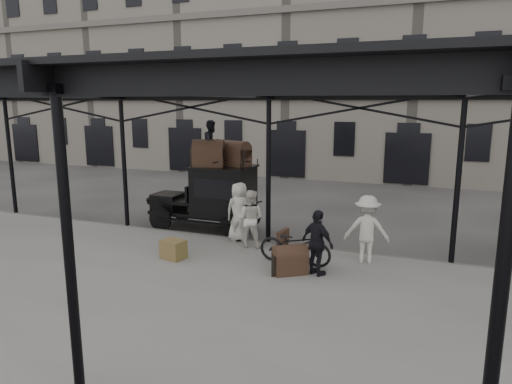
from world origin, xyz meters
TOP-DOWN VIEW (x-y plane):
  - ground at (0.00, 0.00)m, footprint 120.00×120.00m
  - platform at (0.00, -2.00)m, footprint 28.00×8.00m
  - canopy at (0.00, -1.72)m, footprint 22.50×9.00m
  - building_frontage at (0.00, 18.00)m, footprint 64.00×8.00m
  - taxi at (-2.22, 3.01)m, footprint 3.65×1.55m
  - porter_left at (-0.76, 1.65)m, footprint 0.63×0.42m
  - porter_midleft at (-0.33, 1.38)m, footprint 0.83×0.67m
  - porter_centre at (-0.83, 1.80)m, footprint 0.87×0.59m
  - porter_official at (1.97, -0.09)m, footprint 1.00×0.79m
  - porter_right at (2.93, 1.23)m, footprint 1.20×0.78m
  - bicycle at (1.27, 0.46)m, footprint 1.90×0.72m
  - porter_roof at (-2.25, 2.91)m, footprint 0.72×0.83m
  - steamer_trunk_roof_near at (-2.30, 2.76)m, footprint 1.11×0.86m
  - steamer_trunk_roof_far at (-1.55, 3.21)m, footprint 1.06×0.86m
  - steamer_trunk_platform at (1.34, -0.21)m, footprint 0.93×0.86m
  - wicker_hamper at (-1.83, -0.30)m, footprint 0.69×0.58m
  - suitcase_upright at (0.52, 1.80)m, footprint 0.21×0.61m
  - suitcase_flat at (1.20, 0.06)m, footprint 0.62×0.26m

SIDE VIEW (x-z plane):
  - ground at x=0.00m, z-range 0.00..0.00m
  - platform at x=0.00m, z-range 0.00..0.15m
  - suitcase_flat at x=1.20m, z-range 0.15..0.55m
  - suitcase_upright at x=0.52m, z-range 0.15..0.60m
  - wicker_hamper at x=-1.83m, z-range 0.15..0.65m
  - steamer_trunk_platform at x=1.34m, z-range 0.15..0.74m
  - bicycle at x=1.27m, z-range 0.15..1.14m
  - porter_official at x=1.97m, z-range 0.15..1.74m
  - porter_midleft at x=-0.33m, z-range 0.15..1.79m
  - porter_left at x=-0.76m, z-range 0.15..1.86m
  - porter_right at x=2.93m, z-range 0.15..1.90m
  - porter_centre at x=-0.83m, z-range 0.15..1.90m
  - taxi at x=-2.22m, z-range 0.11..2.29m
  - steamer_trunk_roof_far at x=-1.55m, z-range 2.18..2.85m
  - steamer_trunk_roof_near at x=-2.30m, z-range 2.18..2.90m
  - porter_roof at x=-2.25m, z-range 2.18..3.64m
  - canopy at x=0.00m, z-range 2.23..6.97m
  - building_frontage at x=0.00m, z-range 0.00..14.00m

